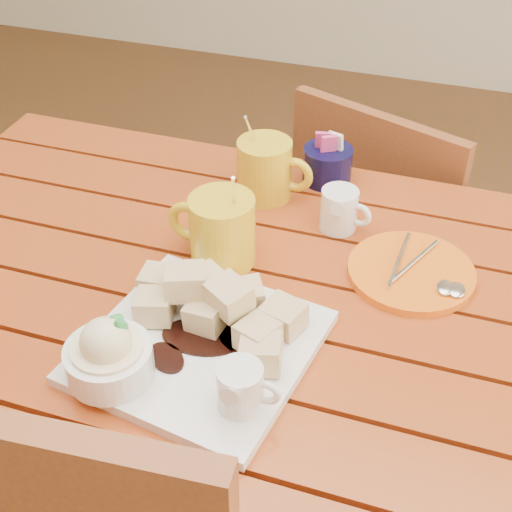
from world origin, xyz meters
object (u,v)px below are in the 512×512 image
(coffee_mug_left, at_px, (220,229))
(coffee_mug_right, at_px, (266,169))
(table, at_px, (235,344))
(orange_saucer, at_px, (412,272))
(dessert_plate, at_px, (182,340))
(chair_far, at_px, (386,240))

(coffee_mug_left, distance_m, coffee_mug_right, 0.19)
(coffee_mug_left, relative_size, coffee_mug_right, 1.07)
(table, relative_size, coffee_mug_left, 7.23)
(table, xyz_separation_m, orange_saucer, (0.24, 0.12, 0.11))
(table, height_order, dessert_plate, dessert_plate)
(orange_saucer, relative_size, chair_far, 0.24)
(coffee_mug_right, xyz_separation_m, chair_far, (0.18, 0.34, -0.35))
(orange_saucer, height_order, chair_far, chair_far)
(table, distance_m, coffee_mug_left, 0.18)
(dessert_plate, bearing_deg, chair_far, 77.16)
(dessert_plate, relative_size, coffee_mug_left, 1.93)
(dessert_plate, bearing_deg, coffee_mug_right, 92.15)
(table, bearing_deg, coffee_mug_right, 97.39)
(coffee_mug_right, bearing_deg, coffee_mug_left, -92.11)
(dessert_plate, distance_m, chair_far, 0.83)
(coffee_mug_left, height_order, orange_saucer, coffee_mug_left)
(coffee_mug_right, relative_size, orange_saucer, 0.82)
(coffee_mug_left, height_order, coffee_mug_right, coffee_mug_left)
(coffee_mug_left, relative_size, chair_far, 0.21)
(orange_saucer, bearing_deg, chair_far, 100.76)
(coffee_mug_left, bearing_deg, chair_far, 75.08)
(coffee_mug_right, bearing_deg, chair_far, 62.67)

